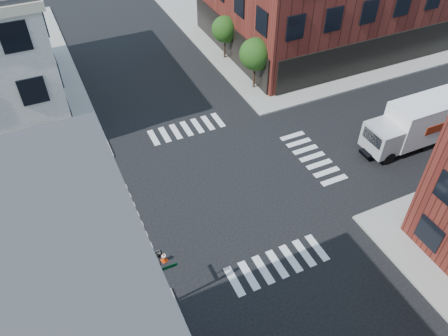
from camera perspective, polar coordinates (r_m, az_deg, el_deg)
ground at (r=29.38m, az=0.08°, el=-2.30°), size 120.00×120.00×0.00m
sidewalk_ne at (r=53.99m, az=11.49°, el=19.03°), size 30.00×30.00×0.15m
tree_near at (r=37.60m, az=4.20°, el=14.44°), size 2.69×2.69×4.49m
tree_far at (r=42.52m, az=0.17°, el=17.53°), size 2.43×2.43×4.07m
signal_pole at (r=21.69m, az=-8.78°, el=-13.41°), size 1.29×1.24×4.60m
box_truck at (r=34.54m, az=23.87°, el=5.35°), size 7.95×2.54×3.58m
traffic_cone at (r=25.37m, az=-7.86°, el=-11.46°), size 0.44×0.44×0.65m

